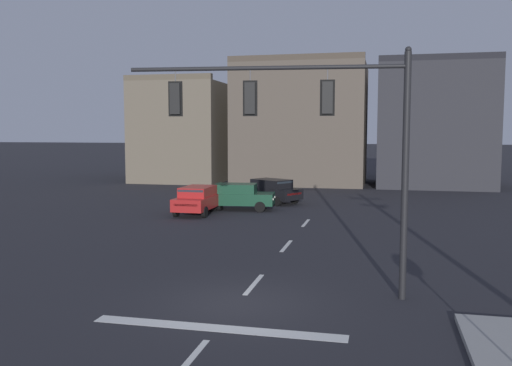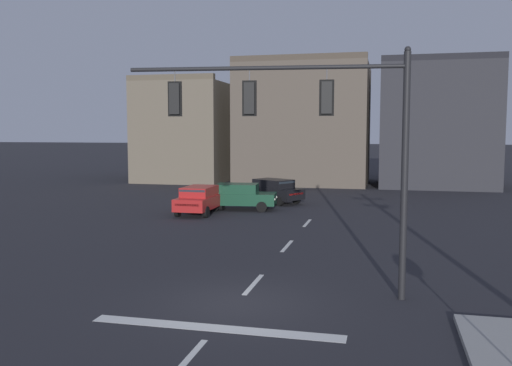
# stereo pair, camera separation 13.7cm
# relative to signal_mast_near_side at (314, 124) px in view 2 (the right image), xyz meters

# --- Properties ---
(ground_plane) EXTENTS (400.00, 400.00, 0.00)m
(ground_plane) POSITION_rel_signal_mast_near_side_xyz_m (-1.97, -1.24, -5.02)
(ground_plane) COLOR #232328
(stop_bar_paint) EXTENTS (6.40, 0.50, 0.01)m
(stop_bar_paint) POSITION_rel_signal_mast_near_side_xyz_m (-1.97, -3.24, -5.02)
(stop_bar_paint) COLOR silver
(stop_bar_paint) RESTS_ON ground
(lane_centreline) EXTENTS (0.16, 26.40, 0.01)m
(lane_centreline) POSITION_rel_signal_mast_near_side_xyz_m (-1.97, 0.76, -5.02)
(lane_centreline) COLOR silver
(lane_centreline) RESTS_ON ground
(signal_mast_near_side) EXTENTS (8.02, 0.99, 7.16)m
(signal_mast_near_side) POSITION_rel_signal_mast_near_side_xyz_m (0.00, 0.00, 0.00)
(signal_mast_near_side) COLOR black
(signal_mast_near_side) RESTS_ON ground
(car_lot_nearside) EXTENTS (1.94, 4.47, 1.61)m
(car_lot_nearside) POSITION_rel_signal_mast_near_side_xyz_m (-8.57, 14.66, -4.16)
(car_lot_nearside) COLOR #A81E1E
(car_lot_nearside) RESTS_ON ground
(car_lot_middle) EXTENTS (4.69, 3.85, 1.61)m
(car_lot_middle) POSITION_rel_signal_mast_near_side_xyz_m (-5.42, 20.36, -4.16)
(car_lot_middle) COLOR black
(car_lot_middle) RESTS_ON ground
(car_lot_farside) EXTENTS (4.59, 2.28, 1.61)m
(car_lot_farside) POSITION_rel_signal_mast_near_side_xyz_m (-6.74, 16.71, -4.16)
(car_lot_farside) COLOR #143D28
(car_lot_farside) RESTS_ON ground
(building_row) EXTENTS (32.19, 13.55, 11.29)m
(building_row) POSITION_rel_signal_mast_near_side_xyz_m (-6.09, 36.15, 0.11)
(building_row) COLOR #665B4C
(building_row) RESTS_ON ground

